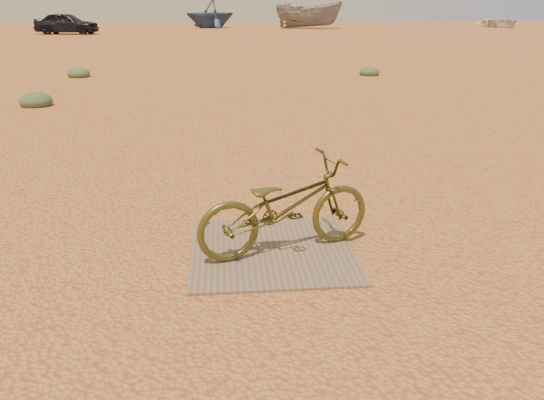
{
  "coord_description": "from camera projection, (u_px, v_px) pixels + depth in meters",
  "views": [
    {
      "loc": [
        -0.8,
        -3.84,
        1.9
      ],
      "look_at": [
        -0.45,
        0.08,
        0.45
      ],
      "focal_mm": 35.0,
      "sensor_mm": 36.0,
      "label": 1
    }
  ],
  "objects": [
    {
      "name": "ground",
      "position": [
        328.0,
        253.0,
        4.31
      ],
      "size": [
        120.0,
        120.0,
        0.0
      ],
      "primitive_type": "plane",
      "color": "#CB8946",
      "rests_on": "ground"
    },
    {
      "name": "plywood_board",
      "position": [
        272.0,
        250.0,
        4.34
      ],
      "size": [
        1.32,
        1.33,
        0.02
      ],
      "primitive_type": "cube",
      "color": "#745E4F",
      "rests_on": "ground"
    },
    {
      "name": "bicycle",
      "position": [
        286.0,
        206.0,
        4.18
      ],
      "size": [
        1.55,
        0.93,
        0.77
      ],
      "primitive_type": "imported",
      "rotation": [
        0.0,
        0.0,
        1.88
      ],
      "color": "#4B4A1C",
      "rests_on": "plywood_board"
    },
    {
      "name": "boat_far_left",
      "position": [
        210.0,
        13.0,
        45.94
      ],
      "size": [
        6.13,
        5.93,
        2.46
      ],
      "primitive_type": "imported",
      "rotation": [
        0.0,
        0.0,
        -1.0
      ],
      "color": "#2D4D7A",
      "rests_on": "ground"
    },
    {
      "name": "car",
      "position": [
        67.0,
        23.0,
        36.29
      ],
      "size": [
        4.38,
        2.26,
        1.43
      ],
      "primitive_type": "imported",
      "rotation": [
        0.0,
        0.0,
        1.43
      ],
      "color": "black",
      "rests_on": "ground"
    },
    {
      "name": "boat_mid_right",
      "position": [
        309.0,
        15.0,
        44.93
      ],
      "size": [
        5.93,
        3.26,
        2.17
      ],
      "primitive_type": "imported",
      "rotation": [
        0.0,
        0.0,
        1.36
      ],
      "color": "slate",
      "rests_on": "ground"
    },
    {
      "name": "kale_a",
      "position": [
        37.0,
        106.0,
        10.6
      ],
      "size": [
        0.63,
        0.63,
        0.35
      ],
      "primitive_type": "ellipsoid",
      "color": "#4E6A45",
      "rests_on": "ground"
    },
    {
      "name": "kale_b",
      "position": [
        369.0,
        75.0,
        15.2
      ],
      "size": [
        0.57,
        0.57,
        0.31
      ],
      "primitive_type": "ellipsoid",
      "color": "#4E6A45",
      "rests_on": "ground"
    },
    {
      "name": "boat_far_right",
      "position": [
        500.0,
        21.0,
        47.51
      ],
      "size": [
        3.55,
        4.91,
        1.0
      ],
      "primitive_type": "imported",
      "rotation": [
        0.0,
        0.0,
        0.02
      ],
      "color": "silver",
      "rests_on": "ground"
    },
    {
      "name": "kale_c",
      "position": [
        79.0,
        77.0,
        14.82
      ],
      "size": [
        0.61,
        0.61,
        0.34
      ],
      "primitive_type": "ellipsoid",
      "color": "#4E6A45",
      "rests_on": "ground"
    }
  ]
}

